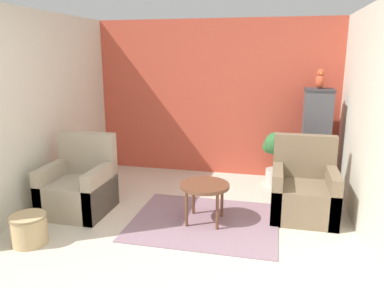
{
  "coord_description": "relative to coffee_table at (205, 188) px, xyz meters",
  "views": [
    {
      "loc": [
        0.98,
        -2.69,
        1.92
      ],
      "look_at": [
        0.0,
        1.58,
        0.85
      ],
      "focal_mm": 35.0,
      "sensor_mm": 36.0,
      "label": 1
    }
  ],
  "objects": [
    {
      "name": "coffee_table",
      "position": [
        0.0,
        0.0,
        0.0
      ],
      "size": [
        0.56,
        0.56,
        0.47
      ],
      "color": "brown",
      "rests_on": "ground_plane"
    },
    {
      "name": "ground_plane",
      "position": [
        -0.22,
        -1.27,
        -0.41
      ],
      "size": [
        20.0,
        20.0,
        0.0
      ],
      "primitive_type": "plane",
      "color": "beige",
      "rests_on": "ground"
    },
    {
      "name": "armchair_left",
      "position": [
        -1.58,
        -0.03,
        -0.11
      ],
      "size": [
        0.75,
        0.74,
        0.95
      ],
      "color": "tan",
      "rests_on": "ground_plane"
    },
    {
      "name": "area_rug",
      "position": [
        0.0,
        0.0,
        -0.41
      ],
      "size": [
        1.68,
        1.4,
        0.01
      ],
      "color": "gray",
      "rests_on": "ground_plane"
    },
    {
      "name": "birdcage",
      "position": [
        1.31,
        1.46,
        0.29
      ],
      "size": [
        0.47,
        0.47,
        1.45
      ],
      "color": "#353539",
      "rests_on": "ground_plane"
    },
    {
      "name": "wicker_basket",
      "position": [
        -1.66,
        -0.91,
        -0.25
      ],
      "size": [
        0.37,
        0.37,
        0.31
      ],
      "color": "tan",
      "rests_on": "ground_plane"
    },
    {
      "name": "wall_left",
      "position": [
        -2.15,
        0.31,
        0.8
      ],
      "size": [
        0.06,
        3.15,
        2.43
      ],
      "color": "beige",
      "rests_on": "ground_plane"
    },
    {
      "name": "wall_right",
      "position": [
        1.7,
        0.31,
        0.8
      ],
      "size": [
        0.06,
        3.15,
        2.43
      ],
      "color": "beige",
      "rests_on": "ground_plane"
    },
    {
      "name": "armchair_right",
      "position": [
        1.12,
        0.45,
        -0.11
      ],
      "size": [
        0.75,
        0.74,
        0.95
      ],
      "color": "#7A664C",
      "rests_on": "ground_plane"
    },
    {
      "name": "parrot",
      "position": [
        1.31,
        1.46,
        1.15
      ],
      "size": [
        0.13,
        0.23,
        0.27
      ],
      "color": "#D14C2D",
      "rests_on": "birdcage"
    },
    {
      "name": "wall_back_accent",
      "position": [
        -0.22,
        1.91,
        0.8
      ],
      "size": [
        3.91,
        0.06,
        2.43
      ],
      "color": "#C64C38",
      "rests_on": "ground_plane"
    },
    {
      "name": "potted_plant",
      "position": [
        0.77,
        1.52,
        0.08
      ],
      "size": [
        0.38,
        0.34,
        0.8
      ],
      "color": "beige",
      "rests_on": "ground_plane"
    }
  ]
}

